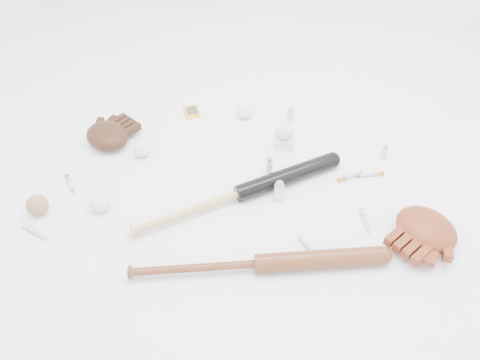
% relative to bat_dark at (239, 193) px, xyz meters
% --- Properties ---
extents(bat_dark, '(0.76, 0.59, 0.07)m').
position_rel_bat_dark_xyz_m(bat_dark, '(0.00, 0.00, 0.00)').
color(bat_dark, black).
rests_on(bat_dark, ground).
extents(bat_wood, '(0.88, 0.30, 0.07)m').
position_rel_bat_dark_xyz_m(bat_wood, '(0.12, -0.30, -0.00)').
color(bat_wood, brown).
rests_on(bat_wood, ground).
extents(glove_dark, '(0.32, 0.32, 0.09)m').
position_rel_bat_dark_xyz_m(glove_dark, '(-0.62, 0.22, 0.01)').
color(glove_dark, '#331B0E').
rests_on(glove_dark, ground).
extents(glove_tan, '(0.37, 0.37, 0.09)m').
position_rel_bat_dark_xyz_m(glove_tan, '(0.68, -0.06, 0.01)').
color(glove_tan, maroon).
rests_on(glove_tan, ground).
extents(trading_card, '(0.10, 0.12, 0.01)m').
position_rel_bat_dark_xyz_m(trading_card, '(-0.32, 0.50, -0.03)').
color(trading_card, gold).
rests_on(trading_card, ground).
extents(pedestal, '(0.09, 0.09, 0.04)m').
position_rel_bat_dark_xyz_m(pedestal, '(0.13, 0.35, -0.01)').
color(pedestal, white).
rests_on(pedestal, ground).
extents(baseball_on_pedestal, '(0.08, 0.08, 0.08)m').
position_rel_bat_dark_xyz_m(baseball_on_pedestal, '(0.13, 0.35, 0.05)').
color(baseball_on_pedestal, white).
rests_on(baseball_on_pedestal, pedestal).
extents(baseball_left, '(0.07, 0.07, 0.07)m').
position_rel_bat_dark_xyz_m(baseball_left, '(-0.45, 0.17, 0.00)').
color(baseball_left, white).
rests_on(baseball_left, ground).
extents(baseball_upper, '(0.08, 0.08, 0.08)m').
position_rel_bat_dark_xyz_m(baseball_upper, '(-0.07, 0.51, 0.00)').
color(baseball_upper, white).
rests_on(baseball_upper, ground).
extents(baseball_mid, '(0.07, 0.07, 0.07)m').
position_rel_bat_dark_xyz_m(baseball_mid, '(-0.50, -0.15, 0.00)').
color(baseball_mid, white).
rests_on(baseball_mid, ground).
extents(baseball_aged, '(0.08, 0.08, 0.08)m').
position_rel_bat_dark_xyz_m(baseball_aged, '(-0.72, -0.20, 0.01)').
color(baseball_aged, '#936E47').
rests_on(baseball_aged, ground).
extents(syringe_0, '(0.16, 0.08, 0.02)m').
position_rel_bat_dark_xyz_m(syringe_0, '(-0.68, -0.30, -0.02)').
color(syringe_0, '#ADBCC6').
rests_on(syringe_0, ground).
extents(syringe_1, '(0.12, 0.14, 0.02)m').
position_rel_bat_dark_xyz_m(syringe_1, '(0.27, -0.18, -0.02)').
color(syringe_1, '#ADBCC6').
rests_on(syringe_1, ground).
extents(syringe_2, '(0.14, 0.12, 0.02)m').
position_rel_bat_dark_xyz_m(syringe_2, '(0.42, 0.20, -0.02)').
color(syringe_2, '#ADBCC6').
rests_on(syringe_2, ground).
extents(syringe_3, '(0.06, 0.14, 0.02)m').
position_rel_bat_dark_xyz_m(syringe_3, '(0.48, -0.03, -0.02)').
color(syringe_3, '#ADBCC6').
rests_on(syringe_3, ground).
extents(syringe_4, '(0.15, 0.07, 0.02)m').
position_rel_bat_dark_xyz_m(syringe_4, '(0.49, 0.22, -0.02)').
color(syringe_4, '#ADBCC6').
rests_on(syringe_4, ground).
extents(syringe_5, '(0.10, 0.12, 0.02)m').
position_rel_bat_dark_xyz_m(syringe_5, '(-0.67, -0.06, -0.02)').
color(syringe_5, '#ADBCC6').
rests_on(syringe_5, ground).
extents(vial_0, '(0.03, 0.03, 0.07)m').
position_rel_bat_dark_xyz_m(vial_0, '(0.14, 0.51, 0.00)').
color(vial_0, silver).
rests_on(vial_0, ground).
extents(vial_1, '(0.03, 0.03, 0.07)m').
position_rel_bat_dark_xyz_m(vial_1, '(0.55, 0.34, 0.00)').
color(vial_1, silver).
rests_on(vial_1, ground).
extents(vial_2, '(0.03, 0.03, 0.07)m').
position_rel_bat_dark_xyz_m(vial_2, '(0.09, 0.17, 0.00)').
color(vial_2, silver).
rests_on(vial_2, ground).
extents(vial_3, '(0.04, 0.04, 0.09)m').
position_rel_bat_dark_xyz_m(vial_3, '(0.15, 0.03, 0.01)').
color(vial_3, silver).
rests_on(vial_3, ground).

